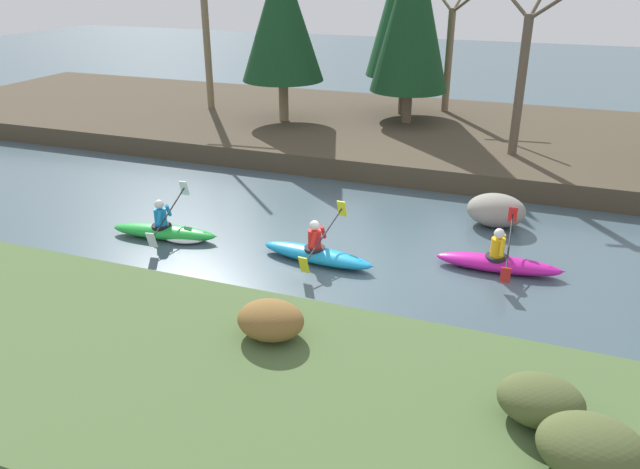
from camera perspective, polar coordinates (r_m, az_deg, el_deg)
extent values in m
plane|color=#425660|center=(14.30, 4.12, -2.44)|extent=(90.00, 90.00, 0.00)
cube|color=#4C6638|center=(9.47, -6.40, -15.05)|extent=(44.00, 5.02, 0.77)
cube|color=#473D2D|center=(23.85, 11.48, 8.78)|extent=(44.00, 10.51, 0.67)
cylinder|color=#7A664C|center=(24.27, -3.34, 12.14)|extent=(0.36, 0.36, 1.53)
cone|color=#143D1E|center=(23.85, -3.52, 19.28)|extent=(3.03, 3.03, 4.53)
cylinder|color=brown|center=(25.61, 7.63, 12.57)|extent=(0.36, 0.36, 1.52)
cylinder|color=brown|center=(24.21, 7.95, 11.52)|extent=(0.36, 0.36, 1.20)
cone|color=#143D1E|center=(23.74, 8.44, 19.62)|extent=(2.86, 2.86, 5.65)
cylinder|color=#7A664C|center=(26.52, -10.28, 16.62)|extent=(0.28, 0.28, 5.02)
cylinder|color=#7A664C|center=(26.14, 11.66, 15.27)|extent=(0.28, 0.28, 3.98)
cylinder|color=brown|center=(20.44, 17.84, 12.73)|extent=(0.28, 0.28, 4.22)
cylinder|color=brown|center=(19.49, 21.05, 19.40)|extent=(1.65, 1.41, 1.26)
ellipsoid|color=brown|center=(10.02, -4.54, -7.80)|extent=(1.09, 0.91, 0.59)
ellipsoid|color=#4C562D|center=(8.84, 19.53, -14.09)|extent=(1.11, 0.93, 0.60)
ellipsoid|color=#4C562D|center=(8.27, 23.60, -17.50)|extent=(1.26, 1.05, 0.68)
ellipsoid|color=#C61999|center=(14.31, 15.96, -2.58)|extent=(2.72, 0.72, 0.34)
cone|color=#C61999|center=(14.35, 20.90, -3.13)|extent=(0.36, 0.22, 0.20)
cylinder|color=black|center=(14.25, 15.82, -2.04)|extent=(0.50, 0.50, 0.08)
cylinder|color=yellow|center=(14.15, 15.93, -1.12)|extent=(0.31, 0.31, 0.42)
sphere|color=white|center=(14.02, 16.08, 0.08)|extent=(0.24, 0.24, 0.23)
cylinder|color=yellow|center=(14.33, 16.42, -0.47)|extent=(0.10, 0.23, 0.35)
cylinder|color=yellow|center=(13.89, 16.32, -1.24)|extent=(0.10, 0.23, 0.35)
cylinder|color=black|center=(14.10, 16.92, -0.77)|extent=(0.12, 1.91, 0.65)
cube|color=red|center=(14.86, 17.21, 1.76)|extent=(0.21, 0.17, 0.41)
cube|color=red|center=(13.36, 16.59, -3.59)|extent=(0.21, 0.17, 0.41)
ellipsoid|color=#1993D6|center=(14.16, -0.31, -1.88)|extent=(2.75, 0.89, 0.34)
cone|color=#1993D6|center=(13.69, 4.33, -2.82)|extent=(0.37, 0.24, 0.20)
cylinder|color=black|center=(14.12, -0.50, -1.31)|extent=(0.53, 0.53, 0.08)
cylinder|color=red|center=(14.02, -0.50, -0.39)|extent=(0.33, 0.33, 0.42)
sphere|color=white|center=(13.89, -0.50, 0.84)|extent=(0.25, 0.25, 0.23)
cylinder|color=red|center=(14.14, 0.30, 0.21)|extent=(0.11, 0.23, 0.35)
cylinder|color=red|center=(13.75, -0.58, -0.50)|extent=(0.11, 0.23, 0.35)
cylinder|color=black|center=(13.87, 0.35, -0.08)|extent=(0.24, 1.91, 0.65)
cube|color=yellow|center=(14.55, 2.01, 2.38)|extent=(0.22, 0.18, 0.41)
cube|color=yellow|center=(13.24, -1.48, -2.79)|extent=(0.22, 0.18, 0.41)
ellipsoid|color=green|center=(15.84, -14.08, 0.24)|extent=(2.75, 0.93, 0.34)
cone|color=green|center=(15.33, -9.94, -0.13)|extent=(0.37, 0.24, 0.20)
cylinder|color=black|center=(15.81, -14.29, 0.74)|extent=(0.54, 0.54, 0.08)
cylinder|color=#1984CC|center=(15.72, -14.38, 1.58)|extent=(0.33, 0.33, 0.42)
sphere|color=white|center=(15.60, -14.50, 2.68)|extent=(0.26, 0.26, 0.23)
cylinder|color=#1984CC|center=(15.84, -13.70, 2.16)|extent=(0.12, 0.23, 0.35)
cylinder|color=#1984CC|center=(15.44, -14.48, 1.52)|extent=(0.12, 0.23, 0.35)
cylinder|color=black|center=(15.57, -13.67, 1.94)|extent=(0.27, 1.90, 0.65)
cube|color=white|center=(16.26, -12.32, 4.17)|extent=(0.22, 0.18, 0.41)
cube|color=white|center=(14.91, -15.15, -0.49)|extent=(0.22, 0.18, 0.41)
ellipsoid|color=white|center=(15.64, -12.25, -0.21)|extent=(1.18, 0.83, 0.18)
ellipsoid|color=gray|center=(16.66, 15.81, 2.15)|extent=(1.49, 1.16, 0.84)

